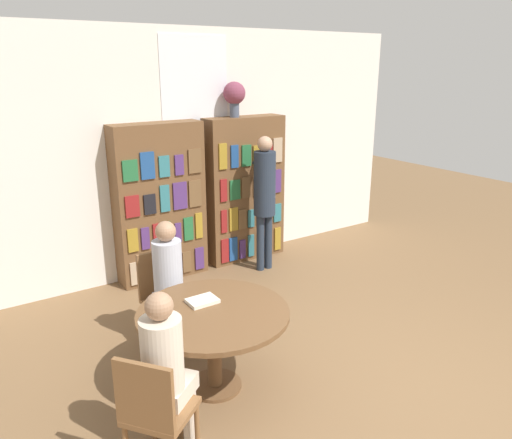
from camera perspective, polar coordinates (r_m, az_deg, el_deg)
name	(u,v)px	position (r m, az deg, el deg)	size (l,w,h in m)	color
ground_plane	(412,403)	(4.39, 17.35, -19.42)	(16.00, 16.00, 0.00)	brown
wall_back	(196,151)	(6.44, -6.89, 7.76)	(6.40, 0.07, 3.00)	silver
bookshelf_left	(160,203)	(6.14, -10.91, 1.82)	(1.10, 0.34, 1.92)	brown
bookshelf_right	(245,190)	(6.68, -1.31, 3.43)	(1.10, 0.34, 1.92)	brown
flower_vase	(234,95)	(6.42, -2.50, 14.04)	(0.28, 0.28, 0.44)	#475166
reading_table	(213,324)	(4.08, -4.88, -11.77)	(1.22, 1.22, 0.70)	brown
chair_near_camera	(154,409)	(3.44, -11.55, -20.43)	(0.56, 0.56, 0.88)	brown
chair_left_side	(163,293)	(4.88, -10.58, -8.21)	(0.41, 0.41, 0.88)	brown
seated_reader_left	(170,278)	(4.64, -9.78, -6.63)	(0.27, 0.38, 1.24)	#B2B7C6
seated_reader_right	(166,364)	(3.44, -10.24, -15.99)	(0.42, 0.41, 1.23)	beige
librarian_standing	(264,191)	(6.24, 0.98, 3.29)	(0.27, 0.54, 1.73)	#232D3D
open_book_on_table	(202,301)	(4.16, -6.14, -9.22)	(0.24, 0.18, 0.03)	silver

